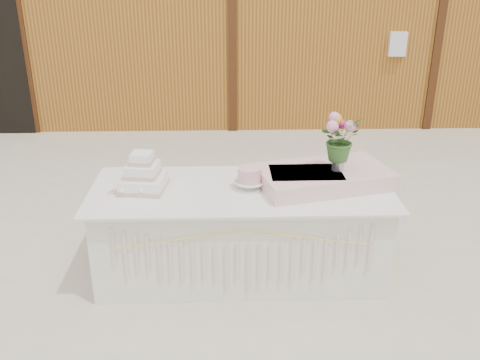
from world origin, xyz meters
name	(u,v)px	position (x,y,z in m)	size (l,w,h in m)	color
ground	(241,272)	(0.00, 0.00, 0.00)	(80.00, 80.00, 0.00)	beige
barn	(230,5)	(-0.01, 5.99, 1.68)	(12.60, 4.60, 3.30)	#A86623
cake_table	(241,232)	(0.00, 0.00, 0.39)	(2.40, 1.00, 0.77)	silver
wedding_cake	(143,177)	(-0.77, 0.02, 0.87)	(0.38, 0.38, 0.31)	white
pink_cake_stand	(250,177)	(0.07, 0.01, 0.87)	(0.24, 0.24, 0.17)	white
satin_runner	(324,177)	(0.67, 0.07, 0.84)	(1.04, 0.60, 0.13)	beige
flower_vase	(338,162)	(0.77, 0.06, 0.97)	(0.10, 0.10, 0.13)	#AAAAAF
bouquet	(340,133)	(0.77, 0.06, 1.21)	(0.32, 0.27, 0.35)	#356026
loose_flowers	(118,189)	(-0.98, 0.01, 0.78)	(0.13, 0.32, 0.02)	pink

